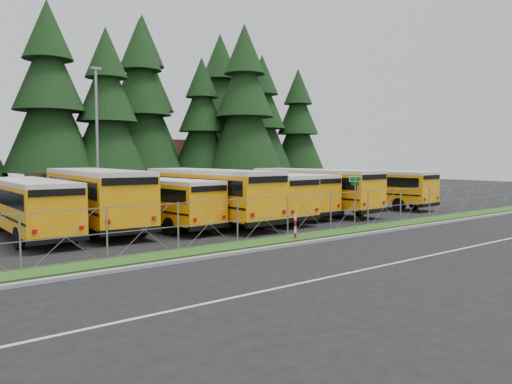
% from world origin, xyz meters
% --- Properties ---
extents(ground, '(120.00, 120.00, 0.00)m').
position_xyz_m(ground, '(0.00, 0.00, 0.00)').
color(ground, black).
rests_on(ground, ground).
extents(curb, '(50.00, 0.25, 0.12)m').
position_xyz_m(curb, '(0.00, -3.10, 0.06)').
color(curb, gray).
rests_on(curb, ground).
extents(grass_verge, '(50.00, 1.40, 0.06)m').
position_xyz_m(grass_verge, '(0.00, -1.70, 0.03)').
color(grass_verge, '#224814').
rests_on(grass_verge, ground).
extents(road_lane_line, '(50.00, 0.12, 0.01)m').
position_xyz_m(road_lane_line, '(0.00, -8.00, 0.01)').
color(road_lane_line, beige).
rests_on(road_lane_line, ground).
extents(chainlink_fence, '(44.00, 0.10, 2.00)m').
position_xyz_m(chainlink_fence, '(0.00, -1.00, 1.00)').
color(chainlink_fence, gray).
rests_on(chainlink_fence, ground).
extents(brick_building, '(22.00, 10.00, 6.00)m').
position_xyz_m(brick_building, '(6.00, 40.00, 3.00)').
color(brick_building, brown).
rests_on(brick_building, ground).
extents(bus_0, '(2.66, 10.59, 2.77)m').
position_xyz_m(bus_0, '(-13.93, 6.32, 1.38)').
color(bus_0, orange).
rests_on(bus_0, ground).
extents(bus_1, '(3.71, 12.29, 3.18)m').
position_xyz_m(bus_1, '(-10.54, 7.00, 1.59)').
color(bus_1, orange).
rests_on(bus_1, ground).
extents(bus_2, '(3.33, 10.36, 2.67)m').
position_xyz_m(bus_2, '(-7.61, 5.68, 1.33)').
color(bus_2, orange).
rests_on(bus_2, ground).
extents(bus_3, '(3.02, 11.96, 3.12)m').
position_xyz_m(bus_3, '(-4.60, 5.32, 1.56)').
color(bus_3, orange).
rests_on(bus_3, ground).
extents(bus_4, '(2.96, 10.84, 2.82)m').
position_xyz_m(bus_4, '(-1.75, 5.31, 1.41)').
color(bus_4, orange).
rests_on(bus_4, ground).
extents(bus_5, '(2.81, 10.66, 2.78)m').
position_xyz_m(bus_5, '(1.03, 6.12, 1.39)').
color(bus_5, orange).
rests_on(bus_5, ground).
extents(bus_6, '(3.24, 11.58, 3.01)m').
position_xyz_m(bus_6, '(3.95, 5.59, 1.50)').
color(bus_6, orange).
rests_on(bus_6, ground).
extents(bus_east, '(3.34, 10.81, 2.79)m').
position_xyz_m(bus_east, '(10.50, 5.60, 1.39)').
color(bus_east, orange).
rests_on(bus_east, ground).
extents(street_sign, '(0.84, 0.55, 2.81)m').
position_xyz_m(street_sign, '(0.15, -1.64, 2.03)').
color(street_sign, gray).
rests_on(street_sign, ground).
extents(striped_bollard, '(0.11, 0.11, 1.20)m').
position_xyz_m(striped_bollard, '(-4.33, -1.91, 0.60)').
color(striped_bollard, '#B20C0C').
rests_on(striped_bollard, ground).
extents(light_standard, '(0.70, 0.35, 10.14)m').
position_xyz_m(light_standard, '(-6.91, 16.03, 5.50)').
color(light_standard, gray).
rests_on(light_standard, ground).
extents(conifer_3, '(7.79, 7.79, 17.22)m').
position_xyz_m(conifer_3, '(-7.27, 26.01, 8.61)').
color(conifer_3, black).
rests_on(conifer_3, ground).
extents(conifer_4, '(7.01, 7.01, 15.51)m').
position_xyz_m(conifer_4, '(-2.51, 25.15, 7.75)').
color(conifer_4, black).
rests_on(conifer_4, ground).
extents(conifer_5, '(8.10, 8.10, 17.91)m').
position_xyz_m(conifer_5, '(2.53, 28.86, 8.95)').
color(conifer_5, black).
rests_on(conifer_5, ground).
extents(conifer_6, '(6.58, 6.58, 14.55)m').
position_xyz_m(conifer_6, '(8.98, 27.44, 7.27)').
color(conifer_6, black).
rests_on(conifer_6, ground).
extents(conifer_7, '(8.11, 8.11, 17.94)m').
position_xyz_m(conifer_7, '(12.23, 24.09, 8.97)').
color(conifer_7, black).
rests_on(conifer_7, ground).
extents(conifer_8, '(7.25, 7.25, 16.03)m').
position_xyz_m(conifer_8, '(17.80, 28.02, 8.01)').
color(conifer_8, black).
rests_on(conifer_8, ground).
extents(conifer_9, '(6.67, 6.67, 14.75)m').
position_xyz_m(conifer_9, '(22.68, 26.97, 7.37)').
color(conifer_9, black).
rests_on(conifer_9, ground).
extents(conifer_11, '(6.75, 6.75, 14.92)m').
position_xyz_m(conifer_11, '(-4.82, 33.92, 7.46)').
color(conifer_11, black).
rests_on(conifer_11, ground).
extents(conifer_12, '(8.96, 8.96, 19.82)m').
position_xyz_m(conifer_12, '(5.16, 33.77, 9.91)').
color(conifer_12, black).
rests_on(conifer_12, ground).
extents(conifer_13, '(8.65, 8.65, 19.12)m').
position_xyz_m(conifer_13, '(15.37, 33.29, 9.56)').
color(conifer_13, black).
rests_on(conifer_13, ground).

